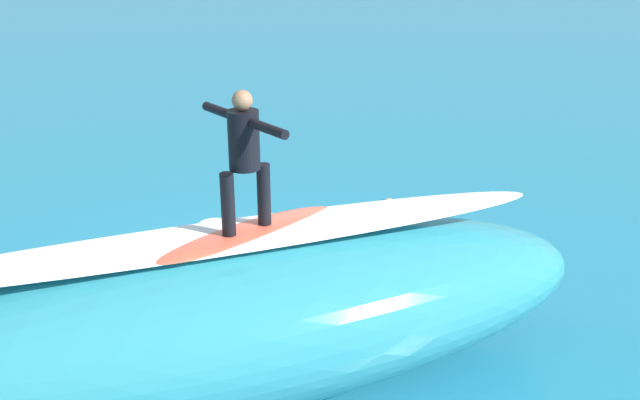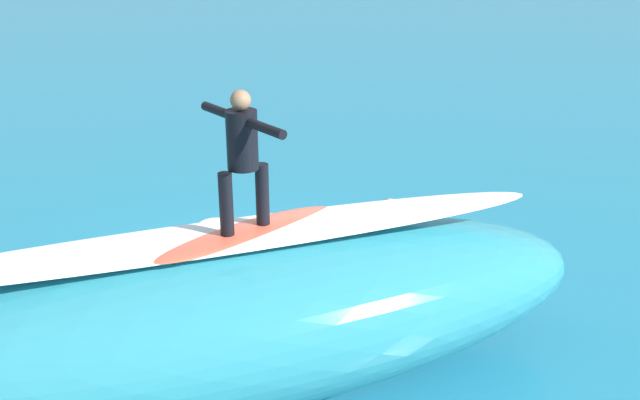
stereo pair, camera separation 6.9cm
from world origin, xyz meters
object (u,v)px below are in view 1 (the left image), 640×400
Objects in this scene: surfboard_paddling at (364,222)px; surfer_paddling at (357,214)px; surfboard_riding at (248,233)px; surfer_riding at (244,151)px.

surfer_paddling is (0.12, 0.05, 0.16)m from surfboard_paddling.
surfer_riding reaches higher than surfboard_riding.
surfer_paddling is at bearing -146.18° from surfer_riding.
surfboard_riding is at bearing -134.10° from surfer_paddling.
surfer_riding is 0.73× the size of surfboard_paddling.
surfboard_riding is 0.91m from surfer_riding.
surfer_paddling is (-1.96, -4.43, -1.72)m from surfboard_riding.
surfer_paddling is at bearing -146.18° from surfboard_riding.
surfer_riding reaches higher than surfboard_paddling.
surfboard_paddling is at bearing 0.00° from surfer_paddling.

